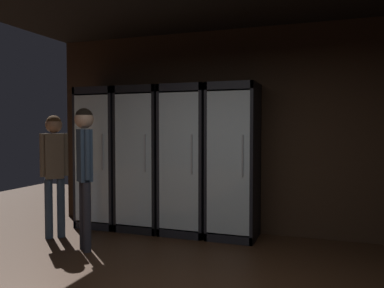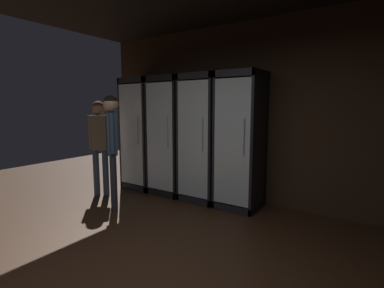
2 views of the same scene
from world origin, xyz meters
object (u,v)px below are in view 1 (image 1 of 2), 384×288
cooler_far_left (104,158)px  cooler_center (187,161)px  shopper_near (84,158)px  cooler_left (144,160)px  shopper_far (54,161)px  cooler_right (234,162)px

cooler_far_left → cooler_center: size_ratio=1.00×
cooler_far_left → shopper_near: cooler_far_left is taller
cooler_far_left → shopper_near: bearing=-68.4°
cooler_left → shopper_near: size_ratio=1.21×
cooler_left → shopper_far: size_ratio=1.26×
cooler_left → cooler_right: bearing=-0.0°
shopper_far → cooler_right: bearing=20.5°
cooler_right → shopper_near: size_ratio=1.21×
cooler_far_left → cooler_left: same height
cooler_far_left → cooler_center: 1.31m
cooler_far_left → shopper_far: (-0.24, -0.82, 0.02)m
cooler_left → shopper_near: bearing=-100.0°
cooler_center → shopper_near: size_ratio=1.21×
cooler_left → cooler_right: size_ratio=1.00×
shopper_far → cooler_far_left: bearing=74.0°
cooler_far_left → shopper_far: 0.86m
shopper_far → cooler_left: bearing=42.7°
cooler_right → cooler_far_left: bearing=180.0°
cooler_center → cooler_left: bearing=180.0°
cooler_center → shopper_far: cooler_center is taller
cooler_center → cooler_right: same height
cooler_far_left → cooler_right: bearing=-0.0°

